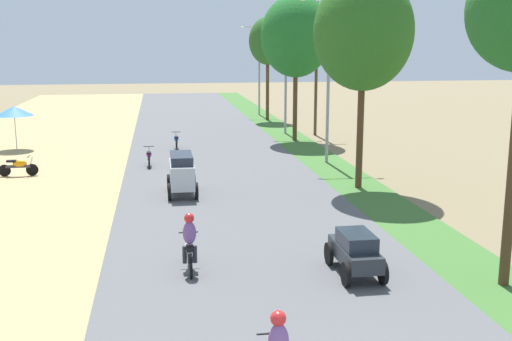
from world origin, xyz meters
TOP-DOWN VIEW (x-y plane):
  - parked_motorbike_third at (-9.33, 22.99)m, footprint 1.80×0.54m
  - vendor_umbrella at (-11.04, 30.76)m, footprint 2.20×2.20m
  - median_tree_second at (5.64, 18.28)m, footprint 4.13×4.13m
  - median_tree_third at (5.76, 31.64)m, footprint 4.39×4.39m
  - median_tree_fourth at (5.87, 42.33)m, footprint 2.96×2.96m
  - streetlamp_near at (5.80, 24.08)m, footprint 3.16×0.20m
  - streetlamp_mid at (5.80, 34.84)m, footprint 3.16×0.20m
  - streetlamp_far at (5.80, 46.05)m, footprint 3.16×0.20m
  - utility_pole_near at (7.70, 34.02)m, footprint 1.80×0.20m
  - car_sedan_charcoal at (2.29, 8.31)m, footprint 1.10×2.26m
  - car_van_silver at (-1.94, 18.09)m, footprint 1.19×2.41m
  - motorbike_ahead_second at (-2.08, 9.27)m, footprint 0.54×1.80m
  - motorbike_ahead_third at (-3.34, 24.41)m, footprint 0.54×1.80m
  - motorbike_ahead_fourth at (-1.81, 29.47)m, footprint 0.54×1.80m

SIDE VIEW (x-z plane):
  - parked_motorbike_third at x=-9.33m, z-range 0.08..1.02m
  - motorbike_ahead_third at x=-3.34m, z-range 0.10..1.04m
  - motorbike_ahead_fourth at x=-1.81m, z-range 0.10..1.04m
  - car_sedan_charcoal at x=2.29m, z-range 0.15..1.34m
  - motorbike_ahead_second at x=-2.08m, z-range 0.03..1.69m
  - car_van_silver at x=-1.94m, z-range 0.19..1.86m
  - vendor_umbrella at x=-11.04m, z-range 1.05..3.57m
  - streetlamp_far at x=5.80m, z-range 0.65..8.20m
  - streetlamp_mid at x=5.80m, z-range 0.65..8.28m
  - utility_pole_near at x=7.70m, z-range 0.19..9.00m
  - streetlamp_near at x=5.80m, z-range 0.66..9.11m
  - median_tree_fourth at x=5.87m, z-range 2.21..10.32m
  - median_tree_third at x=5.76m, z-range 2.03..11.09m
  - median_tree_second at x=5.64m, z-range 2.11..11.11m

